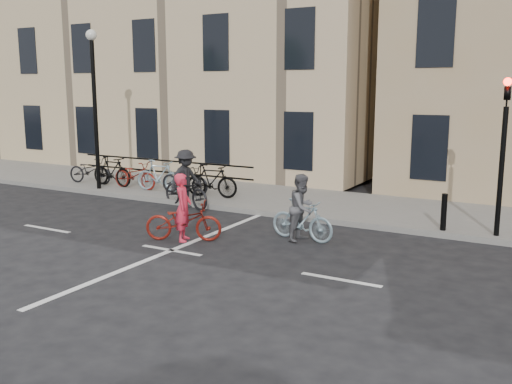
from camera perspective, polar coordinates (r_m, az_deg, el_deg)
The scene contains 10 objects.
ground at distance 12.89m, azimuth -8.45°, elevation -5.81°, with size 120.00×120.00×0.00m, color black.
sidewalk at distance 19.89m, azimuth -7.02°, elevation 0.24°, with size 46.00×4.00×0.15m, color slate.
building_west at distance 28.21m, azimuth -7.03°, elevation 13.60°, with size 20.00×10.00×10.00m, color tan.
traffic_light at distance 14.20m, azimuth 23.54°, elevation 5.02°, with size 0.18×0.30×3.90m.
lamp_post at distance 19.99m, azimuth -15.89°, elevation 9.81°, with size 0.36×0.36×5.28m.
bollard_east at distance 14.55m, azimuth 18.27°, elevation -1.91°, with size 0.14×0.14×0.90m, color black.
parked_bikes at distance 19.61m, azimuth -10.88°, elevation 1.67°, with size 7.25×1.23×1.05m.
cyclist_pink at distance 13.53m, azimuth -7.27°, elevation -2.55°, with size 1.90×1.33×1.61m.
cyclist_grey at distance 13.47m, azimuth 4.63°, elevation -2.18°, with size 1.69×0.83×1.59m.
cyclist_dark at distance 17.20m, azimuth -7.02°, elevation 0.71°, with size 2.08×1.26×1.75m.
Camera 1 is at (7.63, -9.74, 3.60)m, focal length 40.00 mm.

